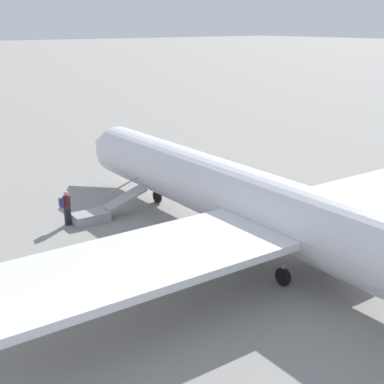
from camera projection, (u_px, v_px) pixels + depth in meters
The scene contains 4 objects.
ground_plane at pixel (261, 254), 23.16m from camera, with size 600.00×600.00×0.00m, color gray.
airplane_main at pixel (280, 212), 21.69m from camera, with size 33.03×24.98×7.39m.
boarding_stairs at pixel (98, 213), 26.98m from camera, with size 1.18×4.06×1.80m.
passenger at pixel (66, 206), 26.19m from camera, with size 0.36×0.55×1.74m.
Camera 1 is at (-14.94, 15.42, 9.56)m, focal length 50.00 mm.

